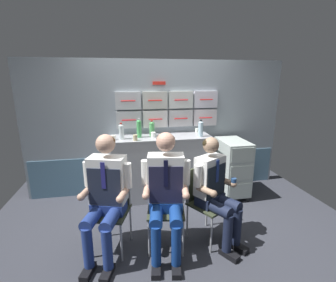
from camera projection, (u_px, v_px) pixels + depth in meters
ground at (177, 238)px, 2.97m from camera, size 4.80×4.80×0.04m
galley_bulkhead at (160, 128)px, 4.01m from camera, size 4.20×0.14×2.15m
galley_counter at (160, 167)px, 3.88m from camera, size 1.58×0.53×1.00m
service_trolley at (232, 166)px, 3.93m from camera, size 0.40×0.65×0.91m
folding_chair_left at (112, 201)px, 2.72m from camera, size 0.50×0.50×0.86m
crew_member_left at (106, 191)px, 2.52m from camera, size 0.54×0.70×1.31m
folding_chair_right at (166, 199)px, 2.77m from camera, size 0.46×0.46×0.86m
crew_member_right at (166, 188)px, 2.57m from camera, size 0.53×0.69×1.32m
folding_chair_near_trolley at (203, 195)px, 2.87m from camera, size 0.55×0.55×0.86m
crew_member_near_trolley at (215, 187)px, 2.72m from camera, size 0.58×0.65×1.24m
water_bottle_short at (139, 128)px, 3.65m from camera, size 0.07×0.07×0.29m
sparkling_bottle_green at (201, 129)px, 3.72m from camera, size 0.08×0.08×0.26m
water_bottle_tall at (121, 132)px, 3.55m from camera, size 0.07×0.07×0.24m
water_bottle_clear at (152, 128)px, 3.78m from camera, size 0.08×0.08×0.24m
paper_cup_tan at (197, 130)px, 4.02m from camera, size 0.06×0.06×0.07m
espresso_cup_small at (153, 134)px, 3.70m from camera, size 0.07×0.07×0.08m
coffee_cup_white at (113, 137)px, 3.53m from camera, size 0.06×0.06×0.07m
coffee_cup_spare at (135, 138)px, 3.49m from camera, size 0.06×0.06×0.08m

